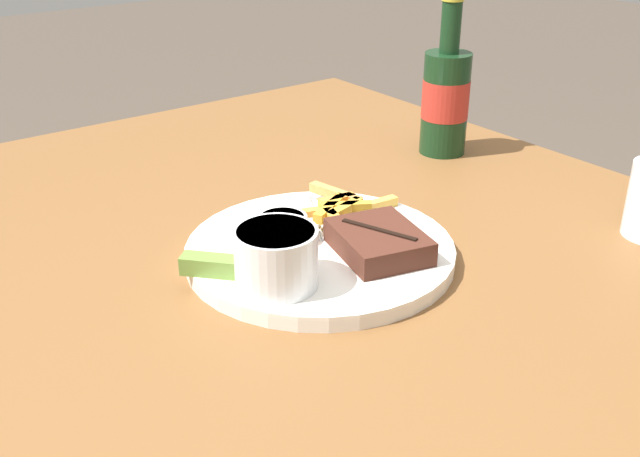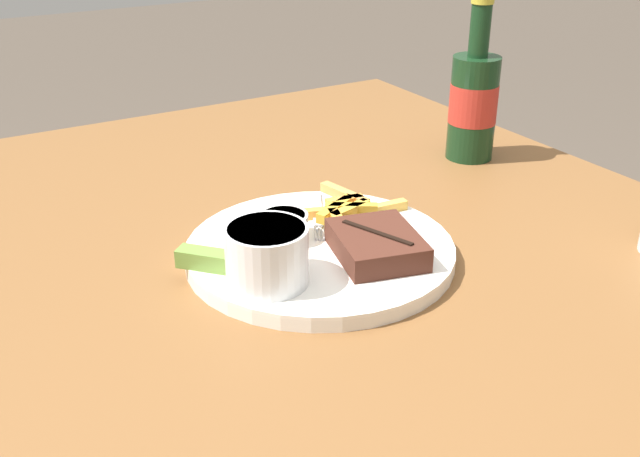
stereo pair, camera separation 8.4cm
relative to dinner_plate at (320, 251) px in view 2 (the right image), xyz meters
The scene contains 9 objects.
dining_table 0.09m from the dinner_plate, ahead, with size 1.25×1.02×0.72m.
dinner_plate is the anchor object (origin of this frame).
steak_portion 0.07m from the dinner_plate, 35.90° to the left, with size 0.13×0.11×0.03m.
fries_pile 0.08m from the dinner_plate, 122.81° to the left, with size 0.13×0.14×0.02m.
coleslaw_cup 0.11m from the dinner_plate, 63.10° to the right, with size 0.09×0.09×0.06m.
dipping_sauce_cup 0.05m from the dinner_plate, 138.70° to the right, with size 0.06×0.06×0.03m.
pickle_spear 0.13m from the dinner_plate, 94.61° to the right, with size 0.07×0.07×0.02m.
fork_utensil 0.08m from the dinner_plate, 151.69° to the left, with size 0.12×0.07×0.00m.
beer_bottle 0.41m from the dinner_plate, 114.64° to the left, with size 0.07×0.07×0.25m.
Camera 2 is at (0.65, -0.38, 1.13)m, focal length 42.00 mm.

